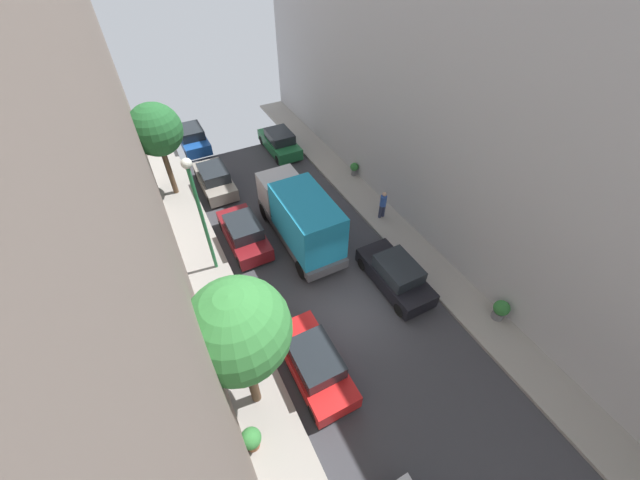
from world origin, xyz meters
name	(u,v)px	position (x,y,z in m)	size (l,w,h in m)	color
ground	(350,312)	(0.00, 0.00, 0.00)	(32.00, 32.00, 0.00)	#38383D
sidewalk_left	(244,358)	(-5.00, 0.00, 0.07)	(2.00, 44.00, 0.15)	gray
sidewalk_right	(436,272)	(5.00, 0.00, 0.07)	(2.00, 44.00, 0.15)	gray
building_right	(564,97)	(9.00, 0.00, 8.11)	(6.00, 44.00, 16.21)	#B2B2B7
parked_car_left_2	(315,363)	(-2.70, -1.82, 0.72)	(1.78, 4.20, 1.57)	red
parked_car_left_3	(244,233)	(-2.70, 6.44, 0.72)	(1.78, 4.20, 1.57)	maroon
parked_car_left_4	(215,179)	(-2.70, 12.00, 0.72)	(1.78, 4.20, 1.57)	gray
parked_car_left_5	(192,138)	(-2.70, 17.90, 0.72)	(1.78, 4.20, 1.57)	#194799
parked_car_right_1	(396,275)	(2.70, 0.38, 0.72)	(1.78, 4.20, 1.57)	black
parked_car_right_2	(280,142)	(2.70, 14.38, 0.72)	(1.78, 4.20, 1.57)	#1E6638
delivery_truck	(300,217)	(0.00, 5.12, 1.79)	(2.26, 6.60, 3.38)	#4C4C51
pedestrian	(383,204)	(4.93, 4.75, 1.07)	(0.40, 0.36, 1.72)	#2D334C
street_tree_0	(156,130)	(-5.08, 12.61, 4.31)	(2.89, 2.89, 5.64)	brown
street_tree_2	(238,331)	(-5.11, -1.79, 4.73)	(3.18, 3.18, 6.20)	brown
potted_plant_0	(501,310)	(5.59, -3.33, 0.71)	(0.68, 0.68, 1.01)	slate
potted_plant_1	(149,146)	(-5.69, 18.16, 0.70)	(0.60, 0.60, 0.97)	brown
potted_plant_3	(354,168)	(5.75, 9.13, 0.66)	(0.54, 0.54, 0.87)	slate
potted_plant_4	(251,439)	(-5.78, -3.27, 0.72)	(0.70, 0.70, 1.02)	brown
lamp_post	(198,203)	(-4.60, 5.35, 4.17)	(0.44, 0.44, 6.21)	#26723F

